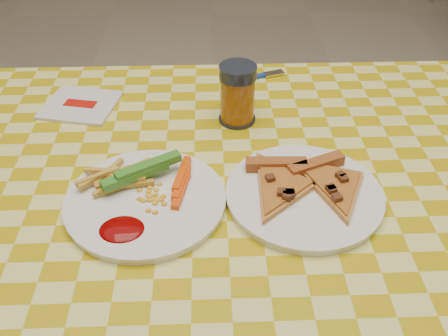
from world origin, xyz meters
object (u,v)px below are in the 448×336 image
Objects in this scene: table at (225,223)px; drink_glass at (237,95)px; plate_left at (146,202)px; plate_right at (304,196)px.

table is 0.25m from drink_glass.
drink_glass reaches higher than plate_left.
drink_glass reaches higher than plate_right.
plate_left is (-0.12, -0.03, 0.08)m from table.
table is 0.15m from plate_left.
drink_glass is at bearing 111.90° from plate_right.
plate_right is at bearing -10.96° from table.
plate_right is at bearing -68.10° from drink_glass.
plate_left reaches higher than table.
plate_left is 0.25m from plate_right.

